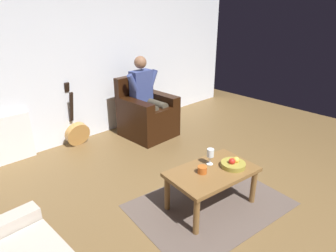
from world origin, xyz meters
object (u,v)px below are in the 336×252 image
at_px(person_seated, 147,95).
at_px(guitar, 77,132).
at_px(armchair, 147,115).
at_px(coffee_table, 212,176).
at_px(wine_glass_near, 210,154).
at_px(fruit_bowl, 233,164).
at_px(candle_jar, 202,170).

xyz_separation_m(person_seated, guitar, (1.03, -0.45, -0.47)).
xyz_separation_m(armchair, coffee_table, (0.71, 1.93, 0.02)).
distance_m(armchair, person_seated, 0.34).
bearing_deg(coffee_table, wine_glass_near, -129.14).
xyz_separation_m(armchair, fruit_bowl, (0.49, 2.03, 0.12)).
distance_m(wine_glass_near, fruit_bowl, 0.26).
relative_size(person_seated, wine_glass_near, 7.14).
xyz_separation_m(armchair, candle_jar, (0.82, 1.89, 0.12)).
relative_size(armchair, wine_glass_near, 5.32).
distance_m(armchair, guitar, 1.12).
height_order(person_seated, candle_jar, person_seated).
xyz_separation_m(person_seated, fruit_bowl, (0.49, 2.02, -0.22)).
bearing_deg(candle_jar, armchair, -113.58).
bearing_deg(guitar, wine_glass_near, 100.08).
height_order(person_seated, wine_glass_near, person_seated).
xyz_separation_m(coffee_table, fruit_bowl, (-0.22, 0.10, 0.10)).
bearing_deg(armchair, coffee_table, 67.58).
distance_m(armchair, fruit_bowl, 2.10).
distance_m(person_seated, fruit_bowl, 2.09).
bearing_deg(fruit_bowl, coffee_table, -25.38).
bearing_deg(guitar, candle_jar, 95.06).
distance_m(fruit_bowl, candle_jar, 0.36).
relative_size(coffee_table, candle_jar, 10.22).
bearing_deg(wine_glass_near, armchair, -108.96).
height_order(guitar, fruit_bowl, guitar).
relative_size(person_seated, coffee_table, 1.31).
bearing_deg(person_seated, guitar, -25.67).
relative_size(armchair, fruit_bowl, 3.72).
bearing_deg(candle_jar, guitar, -84.94).
bearing_deg(candle_jar, fruit_bowl, 156.38).
distance_m(person_seated, coffee_table, 2.06).
height_order(guitar, wine_glass_near, guitar).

